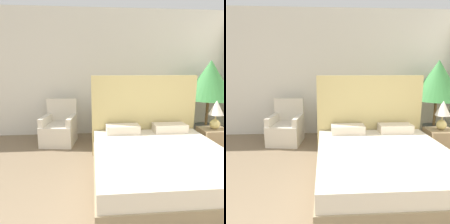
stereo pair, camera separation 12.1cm
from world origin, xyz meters
The scene contains 7 objects.
wall_back centered at (0.00, 3.76, 1.45)m, with size 10.00×0.06×2.90m.
bed centered at (0.57, 1.41, 0.28)m, with size 1.89×2.11×1.45m.
armchair_near_window_left centered at (-1.07, 3.08, 0.28)m, with size 0.74×0.77×0.92m.
armchair_near_window_right centered at (0.02, 3.08, 0.28)m, with size 0.66×0.69×0.92m.
potted_palm centered at (2.19, 3.10, 1.24)m, with size 1.05×1.05×1.75m.
nightstand centered at (1.80, 2.13, 0.26)m, with size 0.47×0.42×0.51m.
table_lamp centered at (1.81, 2.13, 0.83)m, with size 0.26×0.26×0.52m.
Camera 2 is at (-0.24, -1.47, 1.60)m, focal length 35.00 mm.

